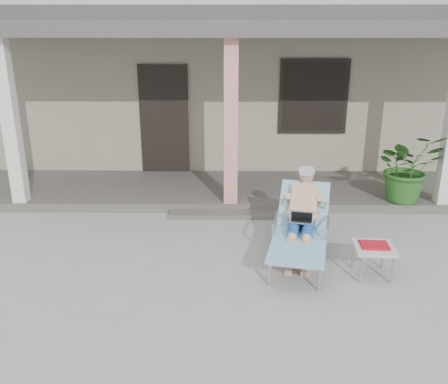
{
  "coord_description": "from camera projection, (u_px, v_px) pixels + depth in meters",
  "views": [
    {
      "loc": [
        -0.02,
        -5.28,
        2.86
      ],
      "look_at": [
        -0.09,
        0.6,
        0.85
      ],
      "focal_mm": 38.0,
      "sensor_mm": 36.0,
      "label": 1
    }
  ],
  "objects": [
    {
      "name": "lounger",
      "position": [
        302.0,
        207.0,
        6.09
      ],
      "size": [
        1.01,
        1.83,
        1.15
      ],
      "rotation": [
        0.0,
        0.0,
        -0.21
      ],
      "color": "#B7B7BC",
      "rests_on": "ground"
    },
    {
      "name": "porch_overhang",
      "position": [
        231.0,
        35.0,
        7.81
      ],
      "size": [
        10.0,
        2.3,
        2.85
      ],
      "color": "silver",
      "rests_on": "porch_deck"
    },
    {
      "name": "porch_step",
      "position": [
        230.0,
        215.0,
        7.66
      ],
      "size": [
        2.0,
        0.3,
        0.07
      ],
      "primitive_type": "cube",
      "color": "#605B56",
      "rests_on": "ground"
    },
    {
      "name": "house",
      "position": [
        231.0,
        82.0,
        11.53
      ],
      "size": [
        10.4,
        5.4,
        3.3
      ],
      "color": "#9F917E",
      "rests_on": "ground"
    },
    {
      "name": "potted_palm",
      "position": [
        408.0,
        167.0,
        7.78
      ],
      "size": [
        1.14,
        1.02,
        1.17
      ],
      "primitive_type": "imported",
      "rotation": [
        0.0,
        0.0,
        0.11
      ],
      "color": "#26591E",
      "rests_on": "porch_deck"
    },
    {
      "name": "ground",
      "position": [
        231.0,
        272.0,
        5.92
      ],
      "size": [
        60.0,
        60.0,
        0.0
      ],
      "primitive_type": "plane",
      "color": "#9E9E99",
      "rests_on": "ground"
    },
    {
      "name": "porch_deck",
      "position": [
        230.0,
        190.0,
        8.73
      ],
      "size": [
        10.0,
        2.0,
        0.15
      ],
      "primitive_type": "cube",
      "color": "#605B56",
      "rests_on": "ground"
    },
    {
      "name": "side_table",
      "position": [
        374.0,
        249.0,
        5.72
      ],
      "size": [
        0.5,
        0.5,
        0.42
      ],
      "rotation": [
        0.0,
        0.0,
        -0.07
      ],
      "color": "beige",
      "rests_on": "ground"
    }
  ]
}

